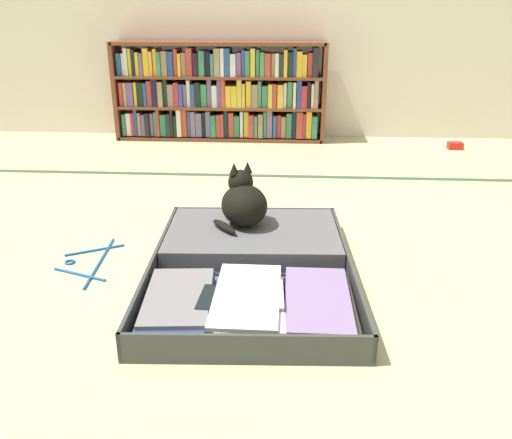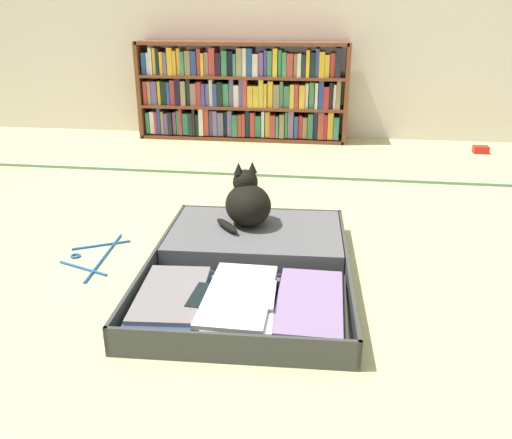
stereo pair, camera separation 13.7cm
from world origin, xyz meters
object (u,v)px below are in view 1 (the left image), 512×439
(clothes_hanger, at_px, (90,262))
(small_red_pouch, at_px, (455,146))
(bookshelf, at_px, (220,93))
(open_suitcase, at_px, (251,263))
(black_cat, at_px, (243,203))

(clothes_hanger, distance_m, small_red_pouch, 2.75)
(bookshelf, distance_m, open_suitcase, 2.26)
(bookshelf, height_order, clothes_hanger, bookshelf)
(small_red_pouch, bearing_deg, bookshelf, 172.96)
(black_cat, bearing_deg, small_red_pouch, 51.89)
(bookshelf, bearing_deg, small_red_pouch, -7.04)
(black_cat, distance_m, small_red_pouch, 2.21)
(bookshelf, relative_size, clothes_hanger, 3.61)
(open_suitcase, xyz_separation_m, small_red_pouch, (1.31, 1.99, -0.02))
(clothes_hanger, height_order, small_red_pouch, small_red_pouch)
(open_suitcase, distance_m, clothes_hanger, 0.64)
(small_red_pouch, bearing_deg, black_cat, -128.11)
(bookshelf, distance_m, clothes_hanger, 2.19)
(clothes_hanger, bearing_deg, black_cat, 19.92)
(clothes_hanger, relative_size, small_red_pouch, 4.33)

